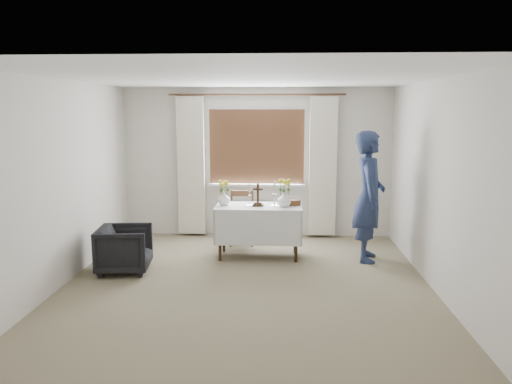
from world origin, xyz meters
TOP-DOWN VIEW (x-y plane):
  - ground at (0.00, 0.00)m, footprint 5.00×5.00m
  - altar_table at (0.09, 1.21)m, footprint 1.24×0.64m
  - wooden_chair at (-0.21, 1.90)m, footprint 0.41×0.41m
  - armchair at (-1.66, 0.44)m, footprint 0.75×0.73m
  - person at (1.66, 1.14)m, footprint 0.53×0.73m
  - radiator at (0.00, 2.42)m, footprint 1.10×0.10m
  - wooden_cross at (0.08, 1.19)m, footprint 0.16×0.12m
  - candlestick_left at (-0.04, 1.20)m, footprint 0.10×0.10m
  - candlestick_right at (0.32, 1.19)m, footprint 0.14×0.14m
  - flower_vase_left at (-0.42, 1.24)m, footprint 0.18×0.18m
  - flower_vase_right at (0.46, 1.15)m, footprint 0.27×0.27m
  - wicker_basket at (0.59, 1.30)m, footprint 0.25×0.25m

SIDE VIEW (x-z plane):
  - ground at x=0.00m, z-range 0.00..0.00m
  - radiator at x=0.00m, z-range 0.00..0.60m
  - armchair at x=-1.66m, z-range 0.00..0.62m
  - altar_table at x=0.09m, z-range 0.00..0.76m
  - wooden_chair at x=-0.21m, z-range 0.00..0.85m
  - wicker_basket at x=0.59m, z-range 0.76..0.84m
  - flower_vase_left at x=-0.42m, z-range 0.76..0.95m
  - flower_vase_right at x=0.46m, z-range 0.76..0.97m
  - candlestick_left at x=-0.04m, z-range 0.76..1.08m
  - person at x=1.66m, z-range 0.00..1.85m
  - wooden_cross at x=0.08m, z-range 0.76..1.09m
  - candlestick_right at x=0.32m, z-range 0.76..1.14m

